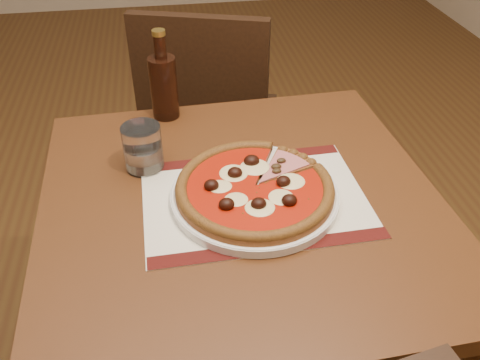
# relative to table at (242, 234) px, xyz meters

# --- Properties ---
(table) EXTENTS (0.83, 0.83, 0.75)m
(table) POSITION_rel_table_xyz_m (0.00, 0.00, 0.00)
(table) COLOR #5A2E15
(table) RESTS_ON ground
(chair_far) EXTENTS (0.53, 0.53, 0.90)m
(chair_far) POSITION_rel_table_xyz_m (0.01, 0.76, -0.14)
(chair_far) COLOR black
(chair_far) RESTS_ON ground
(placemat) EXTENTS (0.45, 0.32, 0.00)m
(placemat) POSITION_rel_table_xyz_m (0.02, -0.01, 0.10)
(placemat) COLOR silver
(placemat) RESTS_ON table
(plate) EXTENTS (0.34, 0.34, 0.02)m
(plate) POSITION_rel_table_xyz_m (0.02, -0.01, 0.11)
(plate) COLOR white
(plate) RESTS_ON placemat
(pizza) EXTENTS (0.31, 0.31, 0.04)m
(pizza) POSITION_rel_table_xyz_m (0.02, -0.01, 0.13)
(pizza) COLOR #945423
(pizza) RESTS_ON plate
(ham_slice) EXTENTS (0.14, 0.13, 0.02)m
(ham_slice) POSITION_rel_table_xyz_m (0.10, 0.06, 0.13)
(ham_slice) COLOR #945423
(ham_slice) RESTS_ON plate
(water_glass) EXTENTS (0.10, 0.10, 0.10)m
(water_glass) POSITION_rel_table_xyz_m (-0.19, 0.14, 0.15)
(water_glass) COLOR white
(water_glass) RESTS_ON table
(bottle) EXTENTS (0.07, 0.07, 0.22)m
(bottle) POSITION_rel_table_xyz_m (-0.13, 0.36, 0.19)
(bottle) COLOR #34170D
(bottle) RESTS_ON table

